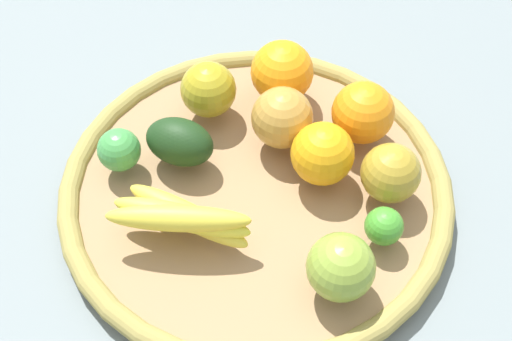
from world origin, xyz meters
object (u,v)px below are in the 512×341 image
lime_1 (119,150)px  banana_bunch (182,217)px  orange_0 (323,154)px  avocado (180,142)px  orange_1 (282,72)px  lime_0 (384,226)px  apple_0 (208,89)px  apple_2 (391,173)px  orange_2 (363,113)px  apple_3 (282,118)px  apple_1 (341,267)px

lime_1 → banana_bunch: bearing=49.5°
orange_0 → lime_1: bearing=-84.1°
banana_bunch → avocado: avocado is taller
orange_1 → lime_0: bearing=35.1°
apple_0 → orange_0: (0.08, 0.15, 0.00)m
orange_0 → orange_1: 0.13m
banana_bunch → apple_2: (-0.09, 0.21, 0.01)m
orange_2 → lime_1: (0.09, -0.27, -0.01)m
orange_0 → apple_0: bearing=-118.4°
banana_bunch → apple_2: apple_2 is taller
apple_3 → apple_0: apple_3 is taller
banana_bunch → orange_2: bearing=134.2°
orange_0 → apple_2: size_ratio=1.08×
banana_bunch → apple_1: apple_1 is taller
lime_0 → apple_2: (-0.06, 0.00, 0.01)m
apple_0 → apple_1: 0.28m
lime_0 → orange_0: (-0.08, -0.07, 0.02)m
orange_2 → orange_0: size_ratio=1.03×
apple_0 → orange_0: bearing=61.6°
apple_3 → orange_1: bearing=-171.7°
banana_bunch → apple_1: 0.17m
apple_3 → lime_1: 0.19m
apple_0 → apple_1: apple_1 is taller
banana_bunch → lime_1: (-0.08, -0.09, -0.00)m
banana_bunch → apple_3: bearing=150.4°
banana_bunch → lime_1: banana_bunch is taller
orange_1 → apple_2: 0.19m
avocado → orange_2: bearing=109.3°
avocado → apple_2: (0.01, 0.24, 0.01)m
orange_0 → orange_1: orange_1 is taller
lime_1 → apple_0: bearing=141.2°
orange_1 → apple_2: orange_1 is taller
apple_2 → orange_0: bearing=-99.6°
lime_1 → apple_2: bearing=92.0°
lime_0 → apple_1: bearing=-31.9°
orange_0 → avocado: bearing=-89.2°
apple_0 → avocado: 0.08m
lime_1 → apple_1: 0.29m
lime_1 → apple_0: 0.13m
lime_1 → avocado: avocado is taller
apple_3 → avocado: 0.12m
lime_1 → avocado: 0.07m
avocado → orange_1: size_ratio=1.05×
orange_1 → apple_1: (0.26, 0.10, -0.00)m
orange_2 → apple_1: size_ratio=1.06×
apple_0 → orange_1: bearing=115.5°
avocado → apple_2: size_ratio=1.21×
banana_bunch → lime_1: bearing=-130.5°
apple_3 → orange_1: size_ratio=0.94×
banana_bunch → orange_0: bearing=127.0°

